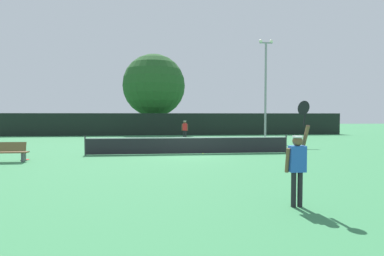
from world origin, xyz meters
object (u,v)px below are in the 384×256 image
Objects in this scene: player_receiving at (185,128)px; tennis_ball at (203,153)px; courtside_bench at (7,152)px; player_serving at (297,160)px; spare_racket at (26,160)px; parked_car_near at (219,126)px; light_pole at (266,84)px; large_tree at (154,86)px.

player_receiving is 10.35m from tennis_ball.
player_receiving is at bearing 52.98° from courtside_bench.
player_serving is 4.93× the size of spare_racket.
player_receiving is 16.06m from parked_car_near.
player_receiving is 0.95× the size of courtside_bench.
courtside_bench is at bearing -147.74° from light_pole.
parked_car_near is at bearing 61.31° from spare_racket.
parked_car_near is (-0.72, 17.23, -4.05)m from light_pole.
player_receiving is at bearing -74.30° from large_tree.
tennis_ball is at bearing 12.12° from courtside_bench.
player_serving is at bearing 93.12° from player_receiving.
tennis_ball is at bearing 9.30° from spare_racket.
tennis_ball is 25.87m from parked_car_near.
light_pole is (6.61, -2.30, 3.78)m from player_receiving.
light_pole is 17.72m from parked_car_near.
light_pole is at bearing -95.56° from parked_car_near.
player_receiving reaches higher than spare_racket.
large_tree is at bearing 74.49° from courtside_bench.
light_pole is at bearing 160.84° from player_receiving.
large_tree reaches higher than tennis_ball.
spare_racket is 18.65m from light_pole.
tennis_ball is 0.01× the size of light_pole.
large_tree reaches higher than courtside_bench.
light_pole is at bearing -53.28° from large_tree.
player_receiving is at bearing 93.12° from player_serving.
spare_racket is at bearing 44.78° from courtside_bench.
player_receiving is at bearing 91.34° from tennis_ball.
player_serving is at bearing -85.10° from tennis_ball.
player_serving is 0.30× the size of light_pole.
courtside_bench is (-9.55, -2.05, 0.45)m from tennis_ball.
spare_racket is at bearing -104.49° from large_tree.
tennis_ball is at bearing 94.90° from player_serving.
light_pole is (6.37, 8.00, 4.79)m from tennis_ball.
large_tree is (-2.96, 10.53, 4.78)m from player_receiving.
parked_car_near is (5.89, 14.94, -0.27)m from player_receiving.
player_serving reaches higher than courtside_bench.
player_serving is 37.52× the size of tennis_ball.
player_serving is at bearing -105.61° from parked_car_near.
courtside_bench is 31.23m from parked_car_near.
player_receiving is 0.18× the size of large_tree.
courtside_bench is (-10.43, 8.22, -0.65)m from player_serving.
tennis_ball is 0.13× the size of spare_racket.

